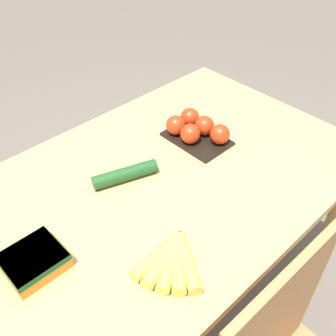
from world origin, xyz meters
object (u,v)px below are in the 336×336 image
object	(u,v)px
tomato_pack	(196,129)
cucumber_near	(125,174)
banana_bunch	(172,260)
carrot_bag	(33,260)

from	to	relation	value
tomato_pack	cucumber_near	distance (m)	0.32
banana_bunch	carrot_bag	size ratio (longest dim) A/B	1.30
tomato_pack	carrot_bag	xyz separation A→B (m)	(0.69, 0.10, -0.01)
tomato_pack	carrot_bag	bearing A→B (deg)	8.08
carrot_bag	cucumber_near	world-z (taller)	carrot_bag
tomato_pack	cucumber_near	bearing A→B (deg)	-0.05
carrot_bag	cucumber_near	size ratio (longest dim) A/B	0.68
banana_bunch	cucumber_near	world-z (taller)	cucumber_near
banana_bunch	cucumber_near	bearing A→B (deg)	-109.32
banana_bunch	tomato_pack	size ratio (longest dim) A/B	0.82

